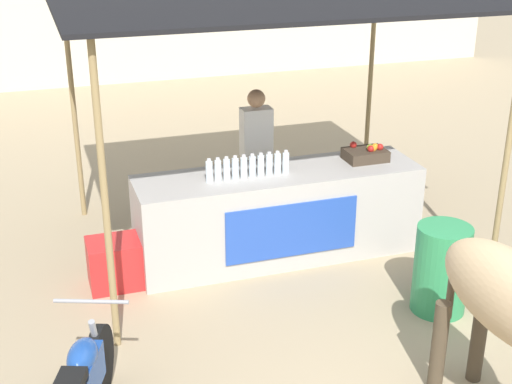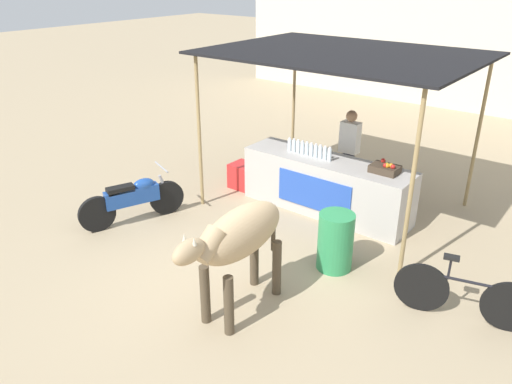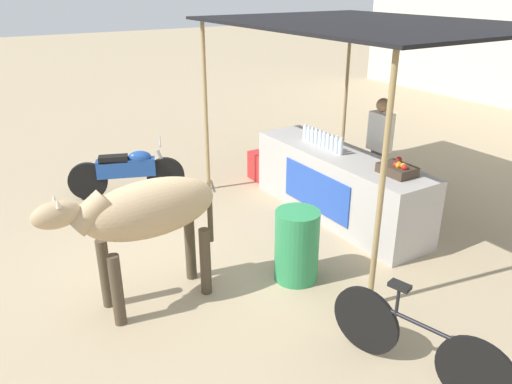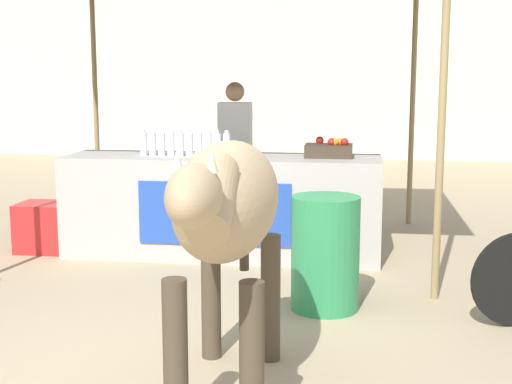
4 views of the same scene
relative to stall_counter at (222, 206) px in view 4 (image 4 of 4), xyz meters
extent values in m
plane|color=tan|center=(0.00, -2.20, -0.48)|extent=(60.00, 60.00, 0.00)
cube|color=beige|center=(0.00, 8.46, 2.13)|extent=(16.00, 0.50, 5.22)
cube|color=#B2ADA8|center=(0.00, 0.00, 0.00)|extent=(3.00, 0.80, 0.96)
cube|color=#264CB2|center=(0.00, -0.41, 0.00)|extent=(1.40, 0.02, 0.58)
cylinder|color=#997F51|center=(1.89, -1.14, 0.86)|extent=(0.06, 0.06, 2.68)
cylinder|color=#997F51|center=(-1.89, 1.74, 0.86)|extent=(0.06, 0.06, 2.68)
cylinder|color=#997F51|center=(1.89, 1.74, 0.86)|extent=(0.06, 0.06, 2.68)
cylinder|color=silver|center=(-0.76, -0.05, 0.59)|extent=(0.07, 0.07, 0.22)
cylinder|color=white|center=(-0.76, -0.05, 0.71)|extent=(0.04, 0.04, 0.03)
cylinder|color=silver|center=(-0.67, -0.05, 0.59)|extent=(0.07, 0.07, 0.22)
cylinder|color=white|center=(-0.67, -0.05, 0.71)|extent=(0.04, 0.04, 0.03)
cylinder|color=silver|center=(-0.57, -0.05, 0.59)|extent=(0.07, 0.07, 0.22)
cylinder|color=white|center=(-0.57, -0.05, 0.71)|extent=(0.04, 0.04, 0.03)
cylinder|color=silver|center=(-0.48, -0.05, 0.59)|extent=(0.07, 0.07, 0.22)
cylinder|color=white|center=(-0.48, -0.05, 0.71)|extent=(0.04, 0.04, 0.03)
cylinder|color=silver|center=(-0.39, -0.05, 0.59)|extent=(0.07, 0.07, 0.22)
cylinder|color=white|center=(-0.39, -0.05, 0.71)|extent=(0.04, 0.04, 0.03)
cylinder|color=silver|center=(-0.30, -0.05, 0.59)|extent=(0.07, 0.07, 0.22)
cylinder|color=white|center=(-0.30, -0.05, 0.71)|extent=(0.04, 0.04, 0.03)
cylinder|color=silver|center=(-0.21, -0.05, 0.59)|extent=(0.07, 0.07, 0.22)
cylinder|color=white|center=(-0.21, -0.05, 0.71)|extent=(0.04, 0.04, 0.03)
cylinder|color=silver|center=(-0.12, -0.05, 0.59)|extent=(0.07, 0.07, 0.22)
cylinder|color=white|center=(-0.12, -0.05, 0.71)|extent=(0.04, 0.04, 0.03)
cylinder|color=silver|center=(-0.03, -0.05, 0.59)|extent=(0.07, 0.07, 0.22)
cylinder|color=white|center=(-0.03, -0.05, 0.71)|extent=(0.04, 0.04, 0.03)
cylinder|color=silver|center=(0.06, -0.05, 0.59)|extent=(0.07, 0.07, 0.22)
cylinder|color=white|center=(0.06, -0.05, 0.71)|extent=(0.04, 0.04, 0.03)
cube|color=#3F3326|center=(1.01, 0.05, 0.54)|extent=(0.44, 0.32, 0.12)
sphere|color=orange|center=(1.06, 0.00, 0.63)|extent=(0.08, 0.08, 0.08)
sphere|color=#8CB22D|center=(1.05, 0.02, 0.63)|extent=(0.08, 0.08, 0.08)
sphere|color=orange|center=(1.11, 0.04, 0.63)|extent=(0.08, 0.08, 0.08)
sphere|color=#B21E19|center=(1.04, -0.01, 0.63)|extent=(0.08, 0.08, 0.08)
sphere|color=#B21E19|center=(0.92, 0.17, 0.63)|extent=(0.08, 0.08, 0.08)
sphere|color=#B21E19|center=(1.15, 0.01, 0.63)|extent=(0.08, 0.08, 0.08)
cylinder|color=#383842|center=(0.00, 0.75, -0.04)|extent=(0.22, 0.22, 0.88)
cube|color=silver|center=(0.00, 0.75, 0.68)|extent=(0.34, 0.20, 0.56)
sphere|color=#A87A56|center=(0.00, 0.75, 1.07)|extent=(0.20, 0.20, 0.20)
cube|color=red|center=(-1.71, -0.10, -0.24)|extent=(0.60, 0.44, 0.48)
cylinder|color=#2D8C51|center=(1.05, -1.50, -0.06)|extent=(0.50, 0.50, 0.85)
ellipsoid|color=tan|center=(0.60, -3.01, 0.60)|extent=(0.56, 1.41, 0.60)
cylinder|color=#493D2C|center=(0.80, -3.49, -0.09)|extent=(0.12, 0.12, 0.78)
cylinder|color=#493D2C|center=(0.43, -3.50, -0.09)|extent=(0.12, 0.12, 0.78)
cylinder|color=#493D2C|center=(0.77, -2.51, -0.09)|extent=(0.12, 0.12, 0.78)
cylinder|color=#493D2C|center=(0.40, -2.52, -0.09)|extent=(0.12, 0.12, 0.78)
cylinder|color=tan|center=(0.62, -3.60, 0.71)|extent=(0.25, 0.46, 0.41)
ellipsoid|color=tan|center=(0.63, -3.90, 0.77)|extent=(0.23, 0.45, 0.26)
cone|color=beige|center=(0.70, -3.88, 0.91)|extent=(0.05, 0.05, 0.10)
cone|color=beige|center=(0.56, -3.88, 0.91)|extent=(0.05, 0.05, 0.10)
cylinder|color=#493D2C|center=(0.58, -2.34, 0.33)|extent=(0.06, 0.06, 0.60)
camera|label=1|loc=(-2.37, -6.45, 3.12)|focal=50.00mm
camera|label=2|loc=(3.93, -6.98, 3.48)|focal=35.00mm
camera|label=3|loc=(5.02, -4.51, 2.71)|focal=35.00mm
camera|label=4|loc=(1.26, -6.62, 1.24)|focal=50.00mm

